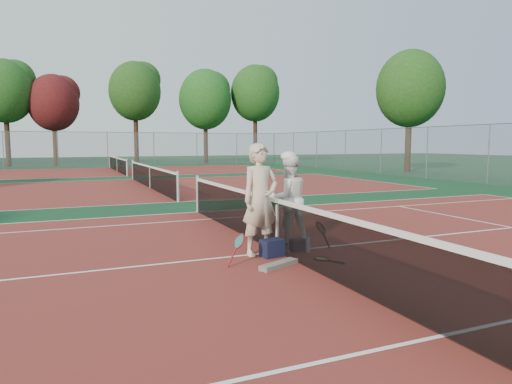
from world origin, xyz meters
TOP-DOWN VIEW (x-y plane):
  - ground at (0.00, 0.00)m, footprint 130.00×130.00m
  - court_main at (0.00, 0.00)m, footprint 23.77×10.97m
  - court_far_a at (0.00, 13.50)m, footprint 23.77×10.97m
  - court_far_b at (0.00, 27.00)m, footprint 23.77×10.97m
  - net_main at (0.00, 0.00)m, footprint 0.10×10.98m
  - net_far_a at (0.00, 13.50)m, footprint 0.10×10.98m
  - net_far_b at (0.00, 27.00)m, footprint 0.10×10.98m
  - fence_back at (0.00, 34.00)m, footprint 32.00×0.06m
  - player_a at (-0.37, -0.05)m, footprint 0.82×0.61m
  - player_b at (0.59, 0.72)m, footprint 0.91×0.73m
  - racket_red at (-1.00, -0.59)m, footprint 0.37×0.33m
  - racket_black_held at (0.89, -0.10)m, footprint 0.33×0.30m
  - racket_spare at (0.48, -0.82)m, footprint 0.49×0.66m
  - sports_bag_navy at (-0.23, -0.27)m, footprint 0.45×0.35m
  - sports_bag_purple at (0.41, -0.07)m, footprint 0.30×0.22m
  - net_cover_canvas at (-0.43, -0.96)m, footprint 0.82×0.50m
  - water_bottle at (0.53, -0.25)m, footprint 0.09×0.09m
  - tree_back_1 at (-7.99, 37.62)m, footprint 4.77×4.77m
  - tree_back_maroon at (-4.18, 37.53)m, footprint 4.40×4.40m
  - tree_back_3 at (2.93, 37.22)m, footprint 4.84×4.84m
  - tree_back_4 at (9.99, 37.71)m, footprint 5.31×5.31m
  - tree_back_5 at (15.34, 37.28)m, footprint 5.15×5.15m
  - tree_right_1 at (19.01, 18.07)m, footprint 4.70×4.70m

SIDE VIEW (x-z plane):
  - ground at x=0.00m, z-range 0.00..0.00m
  - court_main at x=0.00m, z-range 0.00..0.01m
  - court_far_a at x=0.00m, z-range 0.00..0.01m
  - court_far_b at x=0.00m, z-range 0.00..0.01m
  - racket_spare at x=0.48m, z-range 0.00..0.03m
  - net_cover_canvas at x=-0.43m, z-range 0.00..0.09m
  - sports_bag_purple at x=0.41m, z-range 0.00..0.23m
  - water_bottle at x=0.53m, z-range 0.00..0.30m
  - sports_bag_navy at x=-0.23m, z-range 0.00..0.32m
  - racket_red at x=-1.00m, z-range 0.00..0.54m
  - racket_black_held at x=0.89m, z-range 0.00..0.55m
  - net_main at x=0.00m, z-range 0.00..1.02m
  - net_far_a at x=0.00m, z-range 0.00..1.02m
  - net_far_b at x=0.00m, z-range 0.00..1.02m
  - player_b at x=0.59m, z-range 0.00..1.83m
  - player_a at x=-0.37m, z-range 0.00..2.06m
  - fence_back at x=0.00m, z-range 0.00..3.00m
  - tree_back_maroon at x=-4.18m, z-range 1.53..9.72m
  - tree_right_1 at x=19.01m, z-range 1.55..10.12m
  - tree_back_4 at x=9.99m, z-range 1.69..11.22m
  - tree_back_1 at x=-7.99m, z-range 1.86..11.13m
  - tree_back_3 at x=2.93m, z-range 2.05..11.78m
  - tree_back_5 at x=15.34m, z-range 2.13..12.36m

